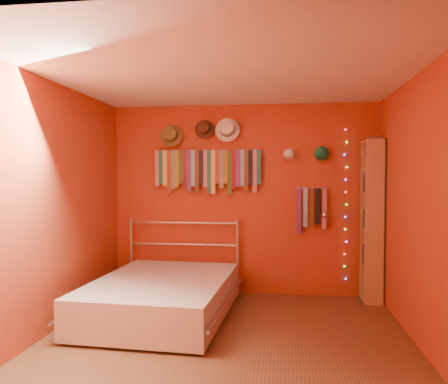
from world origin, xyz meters
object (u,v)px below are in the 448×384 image
at_px(bookshelf, 376,220).
at_px(bed, 162,296).
at_px(tie_rack, 207,169).
at_px(reading_lamp, 325,215).

distance_m(bookshelf, bed, 2.73).
height_order(tie_rack, bookshelf, bookshelf).
relative_size(tie_rack, bookshelf, 0.72).
bearing_deg(reading_lamp, tie_rack, 172.87).
height_order(reading_lamp, bookshelf, bookshelf).
bearing_deg(bookshelf, reading_lamp, -176.85).
bearing_deg(bed, tie_rack, 76.14).
xyz_separation_m(reading_lamp, bookshelf, (0.62, 0.03, -0.06)).
xyz_separation_m(reading_lamp, bed, (-1.83, -0.88, -0.85)).
height_order(tie_rack, bed, tie_rack).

